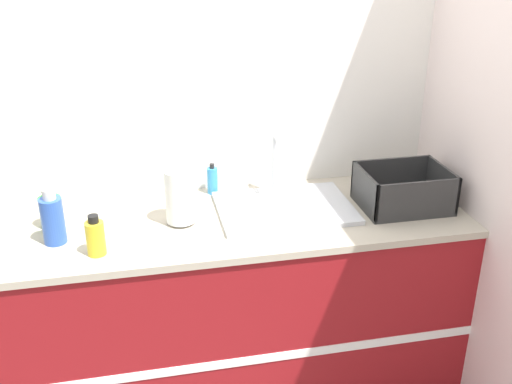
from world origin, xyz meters
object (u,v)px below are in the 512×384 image
object	(u,v)px
paper_towel_roll	(180,197)
bottle_green	(51,211)
dish_rack	(403,193)
bottle_blue	(53,219)
bottle_yellow	(95,237)
soap_dispenser	(212,180)
sink	(284,206)

from	to	relation	value
paper_towel_roll	bottle_green	distance (m)	0.52
dish_rack	bottle_blue	distance (m)	1.43
paper_towel_roll	bottle_green	size ratio (longest dim) A/B	1.48
paper_towel_roll	bottle_blue	size ratio (longest dim) A/B	1.04
paper_towel_roll	bottle_yellow	xyz separation A→B (m)	(-0.33, -0.19, -0.05)
paper_towel_roll	dish_rack	bearing A→B (deg)	-2.23
paper_towel_roll	bottle_blue	world-z (taller)	paper_towel_roll
dish_rack	bottle_yellow	bearing A→B (deg)	-173.20
soap_dispenser	bottle_blue	bearing A→B (deg)	-152.90
paper_towel_roll	bottle_green	world-z (taller)	paper_towel_roll
bottle_yellow	bottle_green	bearing A→B (deg)	124.46
bottle_green	bottle_yellow	bearing A→B (deg)	-55.54
sink	soap_dispenser	xyz separation A→B (m)	(-0.27, 0.23, 0.05)
sink	paper_towel_roll	distance (m)	0.45
sink	bottle_green	bearing A→B (deg)	177.70
sink	dish_rack	size ratio (longest dim) A/B	1.55
paper_towel_roll	bottle_yellow	size ratio (longest dim) A/B	1.46
dish_rack	bottle_green	world-z (taller)	dish_rack
bottle_green	soap_dispenser	xyz separation A→B (m)	(0.68, 0.19, -0.01)
bottle_blue	soap_dispenser	size ratio (longest dim) A/B	1.56
sink	bottle_blue	bearing A→B (deg)	-173.78
paper_towel_roll	bottle_yellow	distance (m)	0.38
bottle_yellow	soap_dispenser	xyz separation A→B (m)	(0.50, 0.46, -0.01)
bottle_green	bottle_yellow	size ratio (longest dim) A/B	0.99
dish_rack	bottle_blue	xyz separation A→B (m)	(-1.43, -0.03, 0.03)
dish_rack	bottle_blue	size ratio (longest dim) A/B	1.65
sink	paper_towel_roll	xyz separation A→B (m)	(-0.44, -0.04, 0.10)
bottle_green	sink	bearing A→B (deg)	-2.30
dish_rack	soap_dispenser	distance (m)	0.84
soap_dispenser	bottle_yellow	bearing A→B (deg)	-137.19
paper_towel_roll	bottle_blue	bearing A→B (deg)	-172.47
bottle_blue	bottle_green	bearing A→B (deg)	99.70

